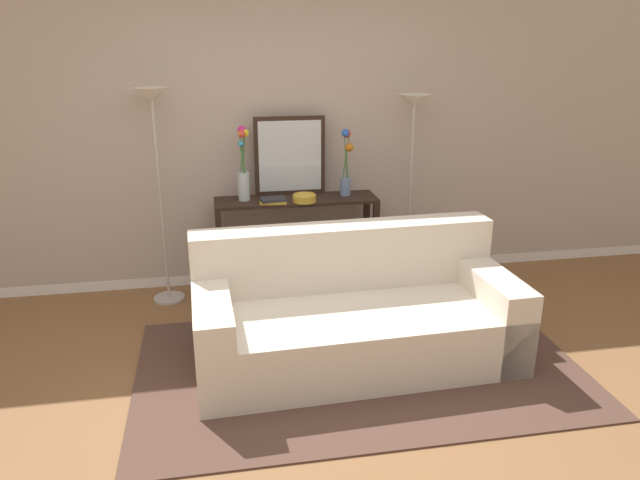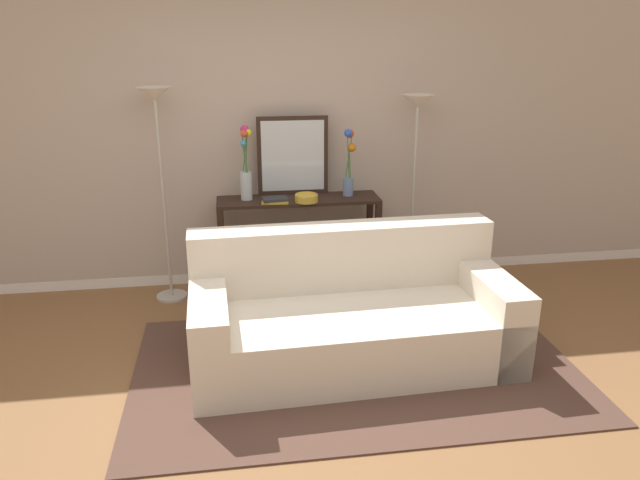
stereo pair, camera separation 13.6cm
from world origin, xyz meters
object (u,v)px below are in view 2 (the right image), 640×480
object	(u,v)px
book_row_under_console	(252,286)
fruit_bowl	(306,198)
couch	(351,317)
floor_lamp_left	(158,136)
console_table	(299,227)
wall_mirror	(293,156)
floor_lamp_right	(416,138)
book_stack	(275,200)
vase_tall_flowers	(246,169)
vase_short_flowers	(349,165)

from	to	relation	value
book_row_under_console	fruit_bowl	bearing A→B (deg)	-13.53
couch	floor_lamp_left	size ratio (longest dim) A/B	1.24
console_table	fruit_bowl	bearing A→B (deg)	-64.77
wall_mirror	fruit_bowl	bearing A→B (deg)	-73.19
couch	floor_lamp_right	distance (m)	1.77
floor_lamp_left	book_stack	size ratio (longest dim) A/B	7.56
fruit_bowl	book_stack	size ratio (longest dim) A/B	0.83
floor_lamp_left	wall_mirror	bearing A→B (deg)	7.97
fruit_bowl	vase_tall_flowers	bearing A→B (deg)	163.98
floor_lamp_right	floor_lamp_left	bearing A→B (deg)	180.00
floor_lamp_right	book_row_under_console	world-z (taller)	floor_lamp_right
book_row_under_console	floor_lamp_right	bearing A→B (deg)	-0.01
floor_lamp_left	book_row_under_console	distance (m)	1.50
floor_lamp_right	vase_tall_flowers	bearing A→B (deg)	178.97
book_row_under_console	console_table	bearing A→B (deg)	-0.00
book_stack	floor_lamp_right	bearing A→B (deg)	4.60
couch	fruit_bowl	world-z (taller)	fruit_bowl
couch	vase_tall_flowers	distance (m)	1.61
vase_short_flowers	vase_tall_flowers	bearing A→B (deg)	-179.50
floor_lamp_right	vase_short_flowers	xyz separation A→B (m)	(-0.57, 0.03, -0.22)
vase_short_flowers	book_stack	xyz separation A→B (m)	(-0.64, -0.13, -0.24)
floor_lamp_left	book_row_under_console	world-z (taller)	floor_lamp_left
couch	vase_short_flowers	bearing A→B (deg)	80.11
couch	wall_mirror	size ratio (longest dim) A/B	3.29
couch	book_row_under_console	distance (m)	1.39
vase_tall_flowers	vase_short_flowers	bearing A→B (deg)	0.50
couch	floor_lamp_left	xyz separation A→B (m)	(-1.33, 1.21, 1.08)
book_stack	fruit_bowl	bearing A→B (deg)	-3.57
book_stack	vase_short_flowers	bearing A→B (deg)	11.50
floor_lamp_left	book_stack	bearing A→B (deg)	-6.14
book_stack	book_row_under_console	world-z (taller)	book_stack
wall_mirror	book_row_under_console	bearing A→B (deg)	-158.87
console_table	fruit_bowl	world-z (taller)	fruit_bowl
couch	floor_lamp_left	bearing A→B (deg)	137.56
wall_mirror	vase_short_flowers	bearing A→B (deg)	-14.30
floor_lamp_left	fruit_bowl	size ratio (longest dim) A/B	9.15
couch	book_row_under_console	size ratio (longest dim) A/B	8.01
floor_lamp_right	wall_mirror	bearing A→B (deg)	171.62
console_table	wall_mirror	size ratio (longest dim) A/B	2.05
wall_mirror	fruit_bowl	distance (m)	0.41
console_table	floor_lamp_right	xyz separation A→B (m)	(1.00, -0.00, 0.74)
floor_lamp_left	floor_lamp_right	distance (m)	2.11
console_table	vase_short_flowers	distance (m)	0.68
vase_tall_flowers	fruit_bowl	world-z (taller)	vase_tall_flowers
console_table	wall_mirror	bearing A→B (deg)	99.94
fruit_bowl	floor_lamp_right	bearing A→B (deg)	6.81
console_table	floor_lamp_left	bearing A→B (deg)	-179.99
wall_mirror	book_row_under_console	xyz separation A→B (m)	(-0.39, -0.15, -1.12)
console_table	fruit_bowl	distance (m)	0.32
floor_lamp_right	book_row_under_console	xyz separation A→B (m)	(-1.42, 0.00, -1.27)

